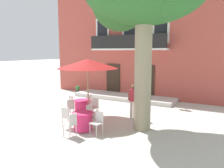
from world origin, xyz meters
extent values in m
plane|color=beige|center=(0.00, 0.00, 0.00)|extent=(120.00, 120.00, 0.00)
cube|color=#B24C42|center=(0.32, 7.00, 3.75)|extent=(13.00, 4.00, 7.50)
cube|color=#332319|center=(-0.98, 4.97, 1.15)|extent=(1.10, 0.08, 2.30)
cube|color=#332319|center=(1.62, 4.97, 1.15)|extent=(1.10, 0.08, 2.30)
cube|color=silver|center=(-1.88, 4.96, 4.65)|extent=(1.10, 0.08, 1.90)
cube|color=black|center=(-1.88, 4.93, 4.65)|extent=(0.84, 0.04, 1.60)
cube|color=silver|center=(0.32, 4.96, 4.65)|extent=(1.10, 0.08, 1.90)
cube|color=black|center=(0.32, 4.93, 4.65)|extent=(0.84, 0.04, 1.60)
cube|color=silver|center=(2.52, 4.96, 4.65)|extent=(1.10, 0.08, 1.90)
cube|color=black|center=(2.52, 4.93, 4.65)|extent=(0.84, 0.04, 1.60)
cube|color=silver|center=(0.32, 4.67, 3.34)|extent=(5.60, 0.65, 0.12)
cube|color=black|center=(0.32, 4.38, 3.85)|extent=(5.60, 0.06, 0.90)
cylinder|color=#B2B2B7|center=(-0.88, 4.50, 4.75)|extent=(0.04, 0.95, 1.33)
cube|color=red|center=(-0.88, 4.05, 5.05)|extent=(0.60, 0.29, 0.38)
cylinder|color=#B2B2B7|center=(1.52, 4.50, 4.75)|extent=(0.04, 0.95, 1.33)
cube|color=white|center=(1.52, 4.05, 5.05)|extent=(0.60, 0.29, 0.38)
cylinder|color=#47423D|center=(-1.98, 4.70, 3.56)|extent=(0.36, 0.36, 0.33)
ellipsoid|color=#38843D|center=(-1.98, 4.70, 3.89)|extent=(0.46, 0.46, 0.32)
cylinder|color=#47423D|center=(-0.83, 4.70, 3.51)|extent=(0.28, 0.28, 0.23)
ellipsoid|color=#2D7533|center=(-0.83, 4.70, 3.82)|extent=(0.37, 0.37, 0.38)
cylinder|color=#995638|center=(0.32, 4.70, 3.56)|extent=(0.36, 0.36, 0.32)
ellipsoid|color=#2D7533|center=(0.32, 4.70, 3.93)|extent=(0.46, 0.46, 0.41)
cylinder|color=#995638|center=(1.47, 4.70, 3.55)|extent=(0.33, 0.33, 0.29)
ellipsoid|color=#2D7533|center=(1.47, 4.70, 3.89)|extent=(0.43, 0.43, 0.40)
cylinder|color=#995638|center=(2.62, 4.70, 3.52)|extent=(0.30, 0.30, 0.24)
ellipsoid|color=#38843D|center=(2.62, 4.70, 3.77)|extent=(0.39, 0.39, 0.27)
cube|color=silver|center=(0.32, 4.08, 0.12)|extent=(7.00, 1.83, 0.25)
cylinder|color=gray|center=(3.70, -0.98, 2.16)|extent=(0.68, 0.68, 4.32)
sphere|color=#286028|center=(2.33, -0.35, 5.32)|extent=(2.50, 2.50, 2.50)
cylinder|color=#E52D66|center=(1.68, -2.33, 0.37)|extent=(0.74, 0.74, 0.68)
cylinder|color=#E52D66|center=(1.68, -2.33, 0.74)|extent=(0.86, 0.86, 0.04)
cylinder|color=#2D2823|center=(1.68, -2.33, 0.01)|extent=(0.44, 0.44, 0.03)
cylinder|color=silver|center=(2.55, -2.66, 0.23)|extent=(0.04, 0.04, 0.45)
cylinder|color=silver|center=(2.22, -2.60, 0.23)|extent=(0.04, 0.04, 0.45)
cylinder|color=silver|center=(2.61, -2.33, 0.23)|extent=(0.04, 0.04, 0.45)
cylinder|color=silver|center=(2.28, -2.26, 0.23)|extent=(0.04, 0.04, 0.45)
cube|color=silver|center=(2.42, -2.46, 0.47)|extent=(0.47, 0.47, 0.04)
cube|color=silver|center=(2.45, -2.28, 0.70)|extent=(0.38, 0.11, 0.42)
cylinder|color=silver|center=(1.80, -1.40, 0.23)|extent=(0.04, 0.04, 0.45)
cylinder|color=silver|center=(1.82, -1.74, 0.23)|extent=(0.04, 0.04, 0.45)
cylinder|color=silver|center=(1.46, -1.42, 0.23)|extent=(0.04, 0.04, 0.45)
cylinder|color=silver|center=(1.48, -1.76, 0.23)|extent=(0.04, 0.04, 0.45)
cube|color=silver|center=(1.64, -1.58, 0.47)|extent=(0.42, 0.42, 0.04)
cube|color=silver|center=(1.46, -1.59, 0.70)|extent=(0.06, 0.38, 0.42)
cylinder|color=silver|center=(0.75, -2.19, 0.23)|extent=(0.04, 0.04, 0.45)
cylinder|color=silver|center=(1.09, -2.17, 0.23)|extent=(0.04, 0.04, 0.45)
cylinder|color=silver|center=(0.76, -2.53, 0.23)|extent=(0.04, 0.04, 0.45)
cylinder|color=silver|center=(1.10, -2.51, 0.23)|extent=(0.04, 0.04, 0.45)
cube|color=silver|center=(0.93, -2.35, 0.47)|extent=(0.41, 0.41, 0.04)
cube|color=silver|center=(0.94, -2.53, 0.70)|extent=(0.38, 0.05, 0.42)
cylinder|color=silver|center=(1.43, -3.23, 0.23)|extent=(0.04, 0.04, 0.45)
cylinder|color=silver|center=(1.46, -2.89, 0.23)|extent=(0.04, 0.04, 0.45)
cylinder|color=silver|center=(1.77, -3.26, 0.23)|extent=(0.04, 0.04, 0.45)
cylinder|color=silver|center=(1.80, -2.92, 0.23)|extent=(0.04, 0.04, 0.45)
cube|color=silver|center=(1.62, -3.07, 0.47)|extent=(0.43, 0.43, 0.04)
cube|color=silver|center=(1.79, -3.09, 0.70)|extent=(0.07, 0.38, 0.42)
cylinder|color=#E52D66|center=(0.24, -0.47, 0.37)|extent=(0.74, 0.74, 0.68)
cylinder|color=#E52D66|center=(0.24, -0.47, 0.74)|extent=(0.86, 0.86, 0.04)
cylinder|color=#2D2823|center=(0.24, -0.47, 0.01)|extent=(0.44, 0.44, 0.03)
cylinder|color=silver|center=(1.13, -0.76, 0.23)|extent=(0.04, 0.04, 0.45)
cylinder|color=silver|center=(0.79, -0.71, 0.23)|extent=(0.04, 0.04, 0.45)
cylinder|color=silver|center=(1.17, -0.42, 0.23)|extent=(0.04, 0.04, 0.45)
cylinder|color=silver|center=(0.84, -0.38, 0.23)|extent=(0.04, 0.04, 0.45)
cube|color=silver|center=(0.98, -0.57, 0.47)|extent=(0.45, 0.45, 0.04)
cube|color=silver|center=(1.01, -0.39, 0.70)|extent=(0.38, 0.09, 0.42)
cylinder|color=silver|center=(0.52, 0.43, 0.23)|extent=(0.04, 0.04, 0.45)
cylinder|color=silver|center=(0.48, 0.09, 0.23)|extent=(0.04, 0.04, 0.45)
cylinder|color=silver|center=(0.18, 0.47, 0.23)|extent=(0.04, 0.04, 0.45)
cylinder|color=silver|center=(0.14, 0.13, 0.23)|extent=(0.04, 0.04, 0.45)
cube|color=silver|center=(0.33, 0.28, 0.47)|extent=(0.45, 0.45, 0.04)
cube|color=silver|center=(0.15, 0.30, 0.70)|extent=(0.09, 0.38, 0.42)
cylinder|color=silver|center=(-0.59, -0.02, 0.23)|extent=(0.04, 0.04, 0.45)
cylinder|color=silver|center=(-0.26, -0.13, 0.23)|extent=(0.04, 0.04, 0.45)
cylinder|color=silver|center=(-0.69, -0.35, 0.23)|extent=(0.04, 0.04, 0.45)
cylinder|color=silver|center=(-0.37, -0.45, 0.23)|extent=(0.04, 0.04, 0.45)
cube|color=silver|center=(-0.48, -0.24, 0.47)|extent=(0.50, 0.50, 0.04)
cube|color=silver|center=(-0.53, -0.41, 0.70)|extent=(0.37, 0.15, 0.42)
cylinder|color=silver|center=(-0.25, -1.26, 0.23)|extent=(0.04, 0.04, 0.45)
cylinder|color=silver|center=(-0.13, -0.95, 0.23)|extent=(0.04, 0.04, 0.45)
cylinder|color=silver|center=(0.07, -1.39, 0.23)|extent=(0.04, 0.04, 0.45)
cylinder|color=silver|center=(0.19, -1.07, 0.23)|extent=(0.04, 0.04, 0.45)
cube|color=silver|center=(-0.03, -1.17, 0.47)|extent=(0.52, 0.52, 0.04)
cube|color=silver|center=(0.14, -1.23, 0.70)|extent=(0.17, 0.37, 0.42)
cylinder|color=#997A56|center=(0.79, -0.70, 1.27)|extent=(0.06, 0.06, 2.55)
cylinder|color=#333333|center=(0.79, -0.70, 0.04)|extent=(0.44, 0.44, 0.08)
cone|color=#B21E1E|center=(0.79, -0.70, 2.62)|extent=(2.90, 2.90, 0.45)
cylinder|color=#47423D|center=(-3.53, 3.98, 0.15)|extent=(0.26, 0.26, 0.31)
ellipsoid|color=#2D7533|center=(-3.53, 3.98, 0.46)|extent=(0.33, 0.33, 0.30)
cylinder|color=silver|center=(2.67, 0.21, 0.43)|extent=(0.14, 0.14, 0.87)
cylinder|color=silver|center=(2.85, 0.21, 0.43)|extent=(0.14, 0.14, 0.87)
cube|color=#B72D3D|center=(2.76, 0.21, 1.15)|extent=(0.29, 0.38, 0.56)
sphere|color=brown|center=(2.76, 0.21, 1.55)|extent=(0.22, 0.22, 0.22)
cylinder|color=brown|center=(2.54, 0.21, 1.15)|extent=(0.09, 0.09, 0.52)
cylinder|color=brown|center=(2.98, 0.21, 1.15)|extent=(0.09, 0.09, 0.52)
camera|label=1|loc=(7.04, -9.42, 3.20)|focal=36.11mm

